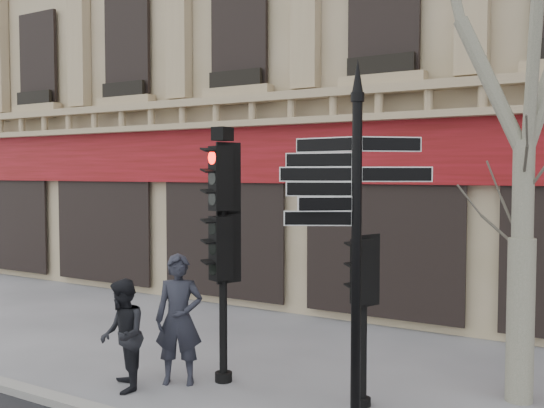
{
  "coord_description": "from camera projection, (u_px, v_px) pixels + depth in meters",
  "views": [
    {
      "loc": [
        4.38,
        -6.9,
        3.19
      ],
      "look_at": [
        -0.08,
        0.6,
        2.73
      ],
      "focal_mm": 40.0,
      "sensor_mm": 36.0,
      "label": 1
    }
  ],
  "objects": [
    {
      "name": "ground",
      "position": [
        255.0,
        404.0,
        8.32
      ],
      "size": [
        80.0,
        80.0,
        0.0
      ],
      "primitive_type": "plane",
      "color": "#5C5C61",
      "rests_on": "ground"
    },
    {
      "name": "fingerpost",
      "position": [
        357.0,
        183.0,
        7.37
      ],
      "size": [
        2.42,
        2.42,
        4.56
      ],
      "rotation": [
        0.0,
        0.0,
        0.33
      ],
      "color": "black",
      "rests_on": "ground"
    },
    {
      "name": "traffic_signal_main",
      "position": [
        223.0,
        222.0,
        9.12
      ],
      "size": [
        0.51,
        0.44,
        3.87
      ],
      "rotation": [
        0.0,
        0.0,
        -0.37
      ],
      "color": "black",
      "rests_on": "ground"
    },
    {
      "name": "traffic_signal_secondary",
      "position": [
        364.0,
        290.0,
        8.2
      ],
      "size": [
        0.46,
        0.4,
        2.3
      ],
      "rotation": [
        0.0,
        0.0,
        -0.38
      ],
      "color": "black",
      "rests_on": "ground"
    },
    {
      "name": "pedestrian_a",
      "position": [
        179.0,
        319.0,
        9.11
      ],
      "size": [
        0.85,
        0.76,
        1.96
      ],
      "primitive_type": "imported",
      "rotation": [
        0.0,
        0.0,
        0.51
      ],
      "color": "#1F202A",
      "rests_on": "ground"
    },
    {
      "name": "pedestrian_b",
      "position": [
        122.0,
        335.0,
        8.83
      ],
      "size": [
        1.0,
        1.0,
        1.64
      ],
      "primitive_type": "imported",
      "rotation": [
        0.0,
        0.0,
        -0.75
      ],
      "color": "black",
      "rests_on": "ground"
    }
  ]
}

